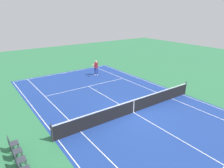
{
  "coord_description": "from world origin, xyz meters",
  "views": [
    {
      "loc": [
        -9.45,
        8.59,
        6.71
      ],
      "look_at": [
        3.61,
        -0.74,
        0.9
      ],
      "focal_mm": 32.63,
      "sensor_mm": 36.0,
      "label": 1
    }
  ],
  "objects_px": {
    "tennis_player_near": "(96,67)",
    "spectator_chair_4": "(15,151)",
    "spectator_chair_5": "(12,143)",
    "spectator_chair_3": "(18,159)",
    "tennis_ball": "(96,90)",
    "tennis_net": "(134,106)"
  },
  "relations": [
    {
      "from": "tennis_player_near",
      "to": "tennis_ball",
      "type": "xyz_separation_m",
      "value": [
        -3.84,
        2.37,
        -0.9
      ]
    },
    {
      "from": "tennis_ball",
      "to": "spectator_chair_4",
      "type": "relative_size",
      "value": 0.08
    },
    {
      "from": "spectator_chair_3",
      "to": "tennis_ball",
      "type": "bearing_deg",
      "value": -51.28
    },
    {
      "from": "tennis_player_near",
      "to": "spectator_chair_4",
      "type": "bearing_deg",
      "value": 132.62
    },
    {
      "from": "tennis_net",
      "to": "spectator_chair_3",
      "type": "xyz_separation_m",
      "value": [
        -1.09,
        7.71,
        0.03
      ]
    },
    {
      "from": "spectator_chair_4",
      "to": "spectator_chair_5",
      "type": "distance_m",
      "value": 0.73
    },
    {
      "from": "tennis_ball",
      "to": "spectator_chair_3",
      "type": "xyz_separation_m",
      "value": [
        -6.25,
        7.8,
        0.49
      ]
    },
    {
      "from": "spectator_chair_3",
      "to": "spectator_chair_4",
      "type": "distance_m",
      "value": 0.73
    },
    {
      "from": "tennis_net",
      "to": "spectator_chair_5",
      "type": "relative_size",
      "value": 13.3
    },
    {
      "from": "spectator_chair_4",
      "to": "tennis_net",
      "type": "bearing_deg",
      "value": -87.33
    },
    {
      "from": "spectator_chair_3",
      "to": "spectator_chair_5",
      "type": "xyz_separation_m",
      "value": [
        1.46,
        0.0,
        0.0
      ]
    },
    {
      "from": "spectator_chair_4",
      "to": "spectator_chair_5",
      "type": "xyz_separation_m",
      "value": [
        0.73,
        0.0,
        0.0
      ]
    },
    {
      "from": "tennis_player_near",
      "to": "spectator_chair_3",
      "type": "distance_m",
      "value": 14.33
    },
    {
      "from": "spectator_chair_5",
      "to": "spectator_chair_3",
      "type": "bearing_deg",
      "value": 180.0
    },
    {
      "from": "tennis_player_near",
      "to": "spectator_chair_5",
      "type": "xyz_separation_m",
      "value": [
        -8.63,
        10.17,
        -0.41
      ]
    },
    {
      "from": "spectator_chair_4",
      "to": "spectator_chair_5",
      "type": "height_order",
      "value": "same"
    },
    {
      "from": "tennis_net",
      "to": "tennis_player_near",
      "type": "bearing_deg",
      "value": -15.31
    },
    {
      "from": "spectator_chair_4",
      "to": "tennis_player_near",
      "type": "bearing_deg",
      "value": -47.38
    },
    {
      "from": "tennis_player_near",
      "to": "tennis_ball",
      "type": "distance_m",
      "value": 4.6
    },
    {
      "from": "spectator_chair_5",
      "to": "tennis_ball",
      "type": "bearing_deg",
      "value": -58.45
    },
    {
      "from": "tennis_player_near",
      "to": "spectator_chair_5",
      "type": "bearing_deg",
      "value": 130.3
    },
    {
      "from": "spectator_chair_3",
      "to": "spectator_chair_4",
      "type": "height_order",
      "value": "same"
    }
  ]
}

